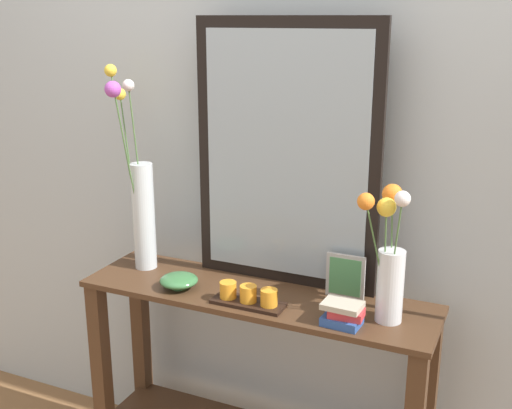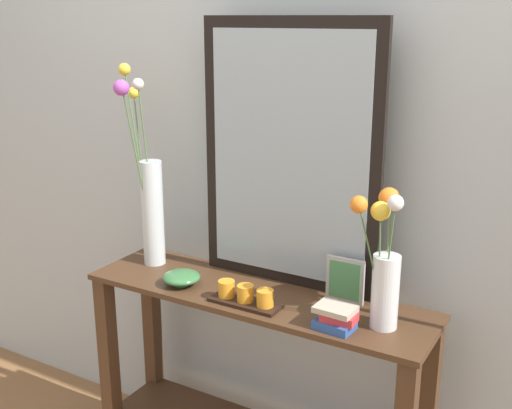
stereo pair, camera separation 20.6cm
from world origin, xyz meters
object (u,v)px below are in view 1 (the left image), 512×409
object	(u,v)px
picture_frame_small	(345,276)
book_stack	(343,314)
vase_right	(389,261)
candle_tray	(248,297)
tall_vase_left	(140,199)
mirror_leaning	(286,156)
decorative_bowl	(179,280)
console_table	(256,377)

from	to	relation	value
picture_frame_small	book_stack	xyz separation A→B (m)	(0.05, -0.19, -0.04)
vase_right	candle_tray	world-z (taller)	vase_right
tall_vase_left	picture_frame_small	distance (m)	0.80
mirror_leaning	candle_tray	distance (m)	0.49
candle_tray	decorative_bowl	world-z (taller)	candle_tray
mirror_leaning	vase_right	distance (m)	0.51
tall_vase_left	decorative_bowl	world-z (taller)	tall_vase_left
candle_tray	book_stack	bearing A→B (deg)	-1.45
book_stack	vase_right	bearing A→B (deg)	36.27
candle_tray	book_stack	size ratio (longest dim) A/B	1.89
tall_vase_left	picture_frame_small	xyz separation A→B (m)	(0.78, 0.05, -0.19)
decorative_bowl	book_stack	distance (m)	0.60
tall_vase_left	book_stack	distance (m)	0.87
decorative_bowl	picture_frame_small	bearing A→B (deg)	16.58
tall_vase_left	book_stack	size ratio (longest dim) A/B	5.76
console_table	picture_frame_small	distance (m)	0.50
vase_right	picture_frame_small	world-z (taller)	vase_right
tall_vase_left	vase_right	bearing A→B (deg)	-3.87
tall_vase_left	picture_frame_small	world-z (taller)	tall_vase_left
vase_right	tall_vase_left	bearing A→B (deg)	176.13
picture_frame_small	console_table	bearing A→B (deg)	-162.39
console_table	mirror_leaning	xyz separation A→B (m)	(0.05, 0.14, 0.78)
console_table	vase_right	bearing A→B (deg)	-2.45
console_table	tall_vase_left	world-z (taller)	tall_vase_left
mirror_leaning	tall_vase_left	bearing A→B (deg)	-170.03
candle_tray	tall_vase_left	bearing A→B (deg)	164.65
vase_right	book_stack	world-z (taller)	vase_right
mirror_leaning	picture_frame_small	xyz separation A→B (m)	(0.24, -0.05, -0.38)
mirror_leaning	book_stack	world-z (taller)	mirror_leaning
mirror_leaning	candle_tray	size ratio (longest dim) A/B	3.75
mirror_leaning	tall_vase_left	world-z (taller)	mirror_leaning
console_table	candle_tray	world-z (taller)	candle_tray
tall_vase_left	vase_right	xyz separation A→B (m)	(0.94, -0.06, -0.07)
candle_tray	vase_right	bearing A→B (deg)	9.64
picture_frame_small	book_stack	size ratio (longest dim) A/B	1.18
tall_vase_left	decorative_bowl	distance (m)	0.35
tall_vase_left	decorative_bowl	bearing A→B (deg)	-27.28
picture_frame_small	book_stack	distance (m)	0.20
console_table	book_stack	distance (m)	0.51
picture_frame_small	decorative_bowl	xyz separation A→B (m)	(-0.55, -0.16, -0.05)
tall_vase_left	decorative_bowl	size ratio (longest dim) A/B	5.56
tall_vase_left	vase_right	world-z (taller)	tall_vase_left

